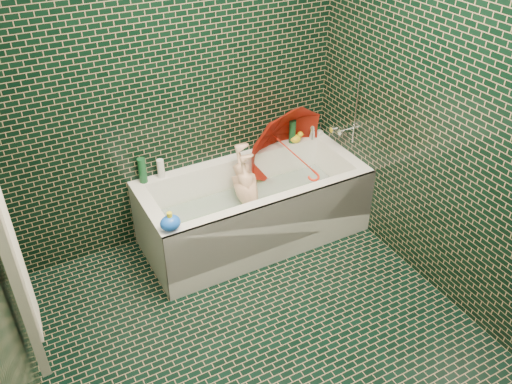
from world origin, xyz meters
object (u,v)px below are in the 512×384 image
bathtub (255,214)px  bath_toy (170,223)px  umbrella (295,154)px  child (250,201)px  rubber_duck (297,138)px

bathtub → bath_toy: 0.91m
bathtub → umbrella: bearing=15.0°
bathtub → umbrella: (0.42, 0.11, 0.36)m
child → bath_toy: size_ratio=5.84×
umbrella → bath_toy: size_ratio=4.48×
umbrella → rubber_duck: 0.24m
bathtub → umbrella: 0.57m
umbrella → child: bearing=179.7°
rubber_duck → bath_toy: 1.46m
bathtub → child: 0.11m
umbrella → bath_toy: (-1.19, -0.41, 0.03)m
bath_toy → rubber_duck: bearing=36.0°
umbrella → bath_toy: bearing=-169.7°
child → rubber_duck: (0.57, 0.26, 0.28)m
bathtub → child: bathtub is taller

